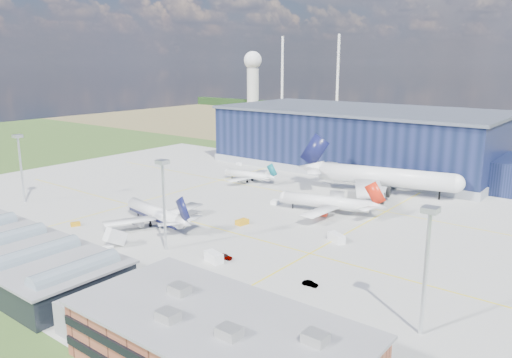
{
  "coord_description": "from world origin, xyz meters",
  "views": [
    {
      "loc": [
        100.66,
        -108.93,
        45.93
      ],
      "look_at": [
        5.22,
        12.86,
        9.67
      ],
      "focal_mm": 35.0,
      "sensor_mm": 36.0,
      "label": 1
    }
  ],
  "objects_px": {
    "light_mast_center": "(163,190)",
    "gse_van_c": "(214,257)",
    "airliner_regional": "(248,171)",
    "gse_van_a": "(336,238)",
    "airliner_widebody": "(385,167)",
    "gse_tug_a": "(242,222)",
    "gse_cart_a": "(275,202)",
    "hangar": "(365,141)",
    "ops_building": "(217,345)",
    "gse_cart_b": "(239,164)",
    "light_mast_west": "(20,157)",
    "car_b": "(310,284)",
    "airliner_red": "(326,196)",
    "gse_tug_b": "(75,224)",
    "car_a": "(225,256)",
    "airliner_navy": "(155,206)",
    "airstair": "(116,241)",
    "light_mast_east": "(427,251)"
  },
  "relations": [
    {
      "from": "light_mast_center",
      "to": "gse_van_c",
      "type": "relative_size",
      "value": 4.57
    },
    {
      "from": "airliner_regional",
      "to": "gse_van_a",
      "type": "distance_m",
      "value": 72.37
    },
    {
      "from": "light_mast_center",
      "to": "airliner_widebody",
      "type": "height_order",
      "value": "light_mast_center"
    },
    {
      "from": "light_mast_center",
      "to": "airliner_regional",
      "type": "bearing_deg",
      "value": 113.21
    },
    {
      "from": "gse_tug_a",
      "to": "gse_cart_a",
      "type": "height_order",
      "value": "gse_tug_a"
    },
    {
      "from": "hangar",
      "to": "airliner_widebody",
      "type": "bearing_deg",
      "value": -55.44
    },
    {
      "from": "ops_building",
      "to": "gse_cart_b",
      "type": "xyz_separation_m",
      "value": [
        -98.21,
        122.0,
        -4.21
      ]
    },
    {
      "from": "gse_tug_a",
      "to": "gse_van_c",
      "type": "height_order",
      "value": "gse_van_c"
    },
    {
      "from": "light_mast_west",
      "to": "airliner_widebody",
      "type": "height_order",
      "value": "light_mast_west"
    },
    {
      "from": "light_mast_west",
      "to": "car_b",
      "type": "relative_size",
      "value": 6.76
    },
    {
      "from": "airliner_regional",
      "to": "gse_cart_a",
      "type": "height_order",
      "value": "airliner_regional"
    },
    {
      "from": "gse_cart_a",
      "to": "gse_van_c",
      "type": "bearing_deg",
      "value": -82.64
    },
    {
      "from": "ops_building",
      "to": "light_mast_center",
      "type": "distance_m",
      "value": 55.13
    },
    {
      "from": "airliner_regional",
      "to": "airliner_red",
      "type": "bearing_deg",
      "value": 154.57
    },
    {
      "from": "ops_building",
      "to": "gse_cart_b",
      "type": "relative_size",
      "value": 17.15
    },
    {
      "from": "airliner_widebody",
      "to": "car_b",
      "type": "bearing_deg",
      "value": -88.95
    },
    {
      "from": "gse_tug_b",
      "to": "car_a",
      "type": "bearing_deg",
      "value": 33.21
    },
    {
      "from": "airliner_regional",
      "to": "gse_tug_b",
      "type": "xyz_separation_m",
      "value": [
        -4.47,
        -73.52,
        -3.58
      ]
    },
    {
      "from": "airliner_red",
      "to": "car_b",
      "type": "bearing_deg",
      "value": 103.94
    },
    {
      "from": "airliner_navy",
      "to": "gse_van_c",
      "type": "relative_size",
      "value": 6.59
    },
    {
      "from": "airliner_navy",
      "to": "airstair",
      "type": "height_order",
      "value": "airliner_navy"
    },
    {
      "from": "airliner_red",
      "to": "airliner_widebody",
      "type": "height_order",
      "value": "airliner_widebody"
    },
    {
      "from": "airliner_regional",
      "to": "gse_van_c",
      "type": "xyz_separation_m",
      "value": [
        44.94,
        -68.46,
        -2.93
      ]
    },
    {
      "from": "airliner_regional",
      "to": "gse_cart_a",
      "type": "xyz_separation_m",
      "value": [
        27.33,
        -19.5,
        -3.44
      ]
    },
    {
      "from": "light_mast_east",
      "to": "airliner_red",
      "type": "relative_size",
      "value": 0.67
    },
    {
      "from": "light_mast_center",
      "to": "gse_cart_a",
      "type": "height_order",
      "value": "light_mast_center"
    },
    {
      "from": "gse_van_a",
      "to": "light_mast_west",
      "type": "bearing_deg",
      "value": 135.62
    },
    {
      "from": "light_mast_west",
      "to": "airliner_widebody",
      "type": "bearing_deg",
      "value": 43.29
    },
    {
      "from": "light_mast_west",
      "to": "airliner_navy",
      "type": "distance_m",
      "value": 54.43
    },
    {
      "from": "hangar",
      "to": "airstair",
      "type": "bearing_deg",
      "value": -91.79
    },
    {
      "from": "light_mast_center",
      "to": "gse_tug_a",
      "type": "distance_m",
      "value": 30.89
    },
    {
      "from": "light_mast_center",
      "to": "gse_van_c",
      "type": "xyz_separation_m",
      "value": [
        14.92,
        1.54,
        -14.22
      ]
    },
    {
      "from": "airliner_widebody",
      "to": "gse_van_a",
      "type": "distance_m",
      "value": 55.46
    },
    {
      "from": "airliner_red",
      "to": "gse_tug_b",
      "type": "bearing_deg",
      "value": 34.92
    },
    {
      "from": "gse_tug_b",
      "to": "gse_van_c",
      "type": "distance_m",
      "value": 49.68
    },
    {
      "from": "light_mast_center",
      "to": "gse_cart_b",
      "type": "distance_m",
      "value": 107.31
    },
    {
      "from": "car_a",
      "to": "airliner_navy",
      "type": "bearing_deg",
      "value": 68.19
    },
    {
      "from": "ops_building",
      "to": "light_mast_west",
      "type": "relative_size",
      "value": 2.0
    },
    {
      "from": "airliner_regional",
      "to": "car_b",
      "type": "height_order",
      "value": "airliner_regional"
    },
    {
      "from": "light_mast_west",
      "to": "gse_van_c",
      "type": "relative_size",
      "value": 4.57
    },
    {
      "from": "airliner_widebody",
      "to": "airstair",
      "type": "distance_m",
      "value": 97.34
    },
    {
      "from": "gse_cart_a",
      "to": "car_b",
      "type": "height_order",
      "value": "gse_cart_a"
    },
    {
      "from": "gse_van_a",
      "to": "car_a",
      "type": "xyz_separation_m",
      "value": [
        -15.33,
        -26.78,
        -0.49
      ]
    },
    {
      "from": "gse_van_a",
      "to": "ops_building",
      "type": "bearing_deg",
      "value": -138.77
    },
    {
      "from": "light_mast_east",
      "to": "airliner_widebody",
      "type": "relative_size",
      "value": 0.38
    },
    {
      "from": "light_mast_east",
      "to": "gse_tug_b",
      "type": "relative_size",
      "value": 8.79
    },
    {
      "from": "airliner_regional",
      "to": "gse_cart_a",
      "type": "bearing_deg",
      "value": 140.6
    },
    {
      "from": "hangar",
      "to": "gse_tug_a",
      "type": "bearing_deg",
      "value": -84.36
    },
    {
      "from": "car_b",
      "to": "airliner_regional",
      "type": "bearing_deg",
      "value": 41.22
    },
    {
      "from": "light_mast_center",
      "to": "airliner_widebody",
      "type": "relative_size",
      "value": 0.38
    }
  ]
}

